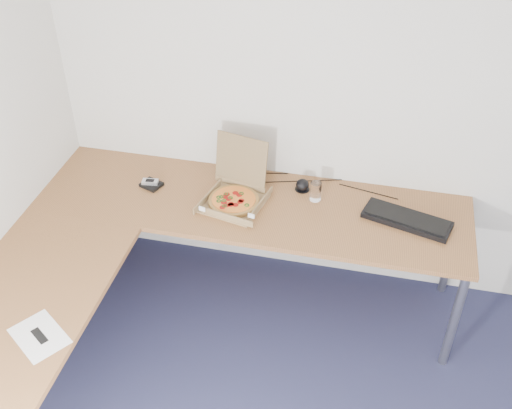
% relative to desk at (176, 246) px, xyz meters
% --- Properties ---
extents(room_shell, '(3.50, 3.50, 2.50)m').
position_rel_desk_xyz_m(room_shell, '(0.82, -0.97, 0.55)').
color(room_shell, silver).
rests_on(room_shell, ground).
extents(desk, '(2.50, 2.20, 0.73)m').
position_rel_desk_xyz_m(desk, '(0.00, 0.00, 0.00)').
color(desk, '#945E33').
rests_on(desk, ground).
extents(pizza_box, '(0.32, 0.38, 0.33)m').
position_rel_desk_xyz_m(pizza_box, '(0.22, 0.42, 0.07)').
color(pizza_box, '#94764C').
rests_on(pizza_box, desk).
extents(drinking_glass, '(0.07, 0.07, 0.12)m').
position_rel_desk_xyz_m(drinking_glass, '(0.67, 0.55, 0.09)').
color(drinking_glass, white).
rests_on(drinking_glass, desk).
extents(keyboard, '(0.51, 0.30, 0.03)m').
position_rel_desk_xyz_m(keyboard, '(1.20, 0.45, 0.04)').
color(keyboard, black).
rests_on(keyboard, desk).
extents(wallet, '(0.14, 0.13, 0.02)m').
position_rel_desk_xyz_m(wallet, '(-0.30, 0.46, 0.04)').
color(wallet, black).
rests_on(wallet, desk).
extents(phone, '(0.10, 0.06, 0.02)m').
position_rel_desk_xyz_m(phone, '(-0.31, 0.46, 0.06)').
color(phone, '#B2B5BA').
rests_on(phone, wallet).
extents(paper_sheet, '(0.33, 0.31, 0.00)m').
position_rel_desk_xyz_m(paper_sheet, '(-0.39, -0.75, 0.03)').
color(paper_sheet, white).
rests_on(paper_sheet, desk).
extents(dome_speaker, '(0.09, 0.09, 0.07)m').
position_rel_desk_xyz_m(dome_speaker, '(0.58, 0.63, 0.07)').
color(dome_speaker, black).
rests_on(dome_speaker, desk).
extents(cable_bundle, '(0.54, 0.11, 0.01)m').
position_rel_desk_xyz_m(cable_bundle, '(0.57, 0.71, 0.03)').
color(cable_bundle, black).
rests_on(cable_bundle, desk).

